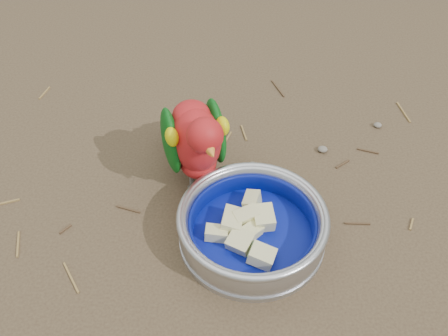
# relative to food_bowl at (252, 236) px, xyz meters

# --- Properties ---
(ground) EXTENTS (60.00, 60.00, 0.00)m
(ground) POSITION_rel_food_bowl_xyz_m (-0.02, 0.04, -0.01)
(ground) COLOR #4D3C29
(food_bowl) EXTENTS (0.23, 0.23, 0.02)m
(food_bowl) POSITION_rel_food_bowl_xyz_m (0.00, 0.00, 0.00)
(food_bowl) COLOR #B2B2BA
(food_bowl) RESTS_ON ground
(bowl_wall) EXTENTS (0.23, 0.23, 0.04)m
(bowl_wall) POSITION_rel_food_bowl_xyz_m (0.00, 0.00, 0.03)
(bowl_wall) COLOR #B2B2BA
(bowl_wall) RESTS_ON food_bowl
(fruit_wedges) EXTENTS (0.14, 0.14, 0.03)m
(fruit_wedges) POSITION_rel_food_bowl_xyz_m (0.00, 0.00, 0.02)
(fruit_wedges) COLOR beige
(fruit_wedges) RESTS_ON food_bowl
(lory_parrot) EXTENTS (0.18, 0.24, 0.18)m
(lory_parrot) POSITION_rel_food_bowl_xyz_m (-0.10, 0.12, 0.08)
(lory_parrot) COLOR #AD181A
(lory_parrot) RESTS_ON ground
(ground_debris) EXTENTS (0.90, 0.80, 0.01)m
(ground_debris) POSITION_rel_food_bowl_xyz_m (0.00, 0.11, -0.01)
(ground_debris) COLOR olive
(ground_debris) RESTS_ON ground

